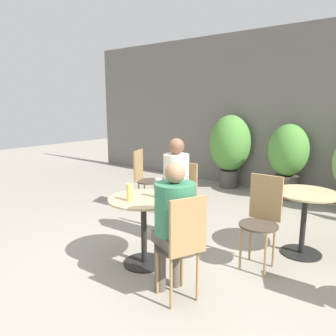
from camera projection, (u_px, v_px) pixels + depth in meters
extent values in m
plane|color=gray|center=(158.00, 273.00, 3.26)|extent=(20.00, 20.00, 0.00)
cube|color=slate|center=(294.00, 112.00, 5.84)|extent=(10.00, 0.06, 3.00)
cylinder|color=black|center=(144.00, 262.00, 3.46)|extent=(0.44, 0.44, 0.01)
cylinder|color=black|center=(144.00, 231.00, 3.39)|extent=(0.06, 0.06, 0.68)
cylinder|color=tan|center=(143.00, 199.00, 3.33)|extent=(0.72, 0.72, 0.02)
cylinder|color=black|center=(301.00, 253.00, 3.68)|extent=(0.44, 0.44, 0.01)
cylinder|color=black|center=(303.00, 224.00, 3.62)|extent=(0.06, 0.06, 0.68)
cylinder|color=tan|center=(306.00, 193.00, 3.55)|extent=(0.70, 0.70, 0.02)
cylinder|color=#42382D|center=(177.00, 247.00, 2.77)|extent=(0.39, 0.39, 0.02)
cylinder|color=#9E7A4C|center=(171.00, 284.00, 2.65)|extent=(0.02, 0.02, 0.45)
cylinder|color=#9E7A4C|center=(197.00, 276.00, 2.77)|extent=(0.02, 0.02, 0.45)
cylinder|color=#9E7A4C|center=(157.00, 270.00, 2.87)|extent=(0.02, 0.02, 0.45)
cylinder|color=#9E7A4C|center=(182.00, 263.00, 2.99)|extent=(0.02, 0.02, 0.45)
cube|color=#9E7A4C|center=(188.00, 227.00, 2.57)|extent=(0.16, 0.32, 0.47)
cylinder|color=#42382D|center=(178.00, 204.00, 3.95)|extent=(0.39, 0.39, 0.02)
cylinder|color=#9E7A4C|center=(192.00, 221.00, 4.04)|extent=(0.02, 0.02, 0.45)
cylinder|color=#9E7A4C|center=(174.00, 218.00, 4.17)|extent=(0.02, 0.02, 0.45)
cylinder|color=#9E7A4C|center=(181.00, 228.00, 3.83)|extent=(0.02, 0.02, 0.45)
cylinder|color=#9E7A4C|center=(163.00, 224.00, 3.96)|extent=(0.02, 0.02, 0.45)
cube|color=#9E7A4C|center=(185.00, 181.00, 4.05)|extent=(0.33, 0.07, 0.47)
cylinder|color=#42382D|center=(149.00, 181.00, 5.10)|extent=(0.39, 0.39, 0.02)
cylinder|color=#9E7A4C|center=(145.00, 193.00, 5.30)|extent=(0.02, 0.02, 0.45)
cylinder|color=#9E7A4C|center=(139.00, 197.00, 5.06)|extent=(0.02, 0.02, 0.45)
cylinder|color=#9E7A4C|center=(159.00, 194.00, 5.23)|extent=(0.02, 0.02, 0.45)
cylinder|color=#9E7A4C|center=(154.00, 199.00, 4.99)|extent=(0.02, 0.02, 0.45)
cube|color=#9E7A4C|center=(138.00, 165.00, 5.10)|extent=(0.16, 0.32, 0.47)
cylinder|color=#42382D|center=(259.00, 225.00, 3.27)|extent=(0.39, 0.39, 0.02)
cylinder|color=#9E7A4C|center=(274.00, 246.00, 3.35)|extent=(0.02, 0.02, 0.45)
cylinder|color=#9E7A4C|center=(250.00, 240.00, 3.49)|extent=(0.02, 0.02, 0.45)
cylinder|color=#9E7A4C|center=(265.00, 255.00, 3.14)|extent=(0.02, 0.02, 0.45)
cylinder|color=#9E7A4C|center=(241.00, 249.00, 3.29)|extent=(0.02, 0.02, 0.45)
cube|color=#9E7A4C|center=(266.00, 197.00, 3.36)|extent=(0.33, 0.05, 0.47)
cylinder|color=brown|center=(175.00, 263.00, 3.00)|extent=(0.10, 0.10, 0.45)
cylinder|color=brown|center=(160.00, 267.00, 2.93)|extent=(0.10, 0.10, 0.45)
cube|color=brown|center=(175.00, 239.00, 2.79)|extent=(0.42, 0.40, 0.10)
cylinder|color=#337551|center=(175.00, 209.00, 2.74)|extent=(0.34, 0.34, 0.44)
sphere|color=#9E7051|center=(175.00, 173.00, 2.68)|extent=(0.17, 0.17, 0.17)
cylinder|color=#42475B|center=(166.00, 226.00, 3.91)|extent=(0.09, 0.09, 0.45)
cylinder|color=#42475B|center=(176.00, 228.00, 3.84)|extent=(0.09, 0.09, 0.45)
cube|color=#42475B|center=(176.00, 201.00, 3.91)|extent=(0.29, 0.31, 0.09)
cylinder|color=beige|center=(176.00, 176.00, 3.85)|extent=(0.30, 0.30, 0.52)
sphere|color=brown|center=(176.00, 146.00, 3.78)|extent=(0.19, 0.19, 0.19)
cylinder|color=silver|center=(159.00, 188.00, 3.33)|extent=(0.07, 0.07, 0.20)
cylinder|color=#DBC65B|center=(130.00, 192.00, 3.22)|extent=(0.06, 0.06, 0.17)
cylinder|color=#47423D|center=(229.00, 179.00, 6.55)|extent=(0.36, 0.36, 0.34)
ellipsoid|color=#4C8938|center=(230.00, 143.00, 6.41)|extent=(0.81, 0.81, 1.09)
cylinder|color=#47423D|center=(286.00, 187.00, 5.79)|extent=(0.42, 0.42, 0.40)
ellipsoid|color=#4C8938|center=(288.00, 150.00, 5.66)|extent=(0.69, 0.69, 0.91)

